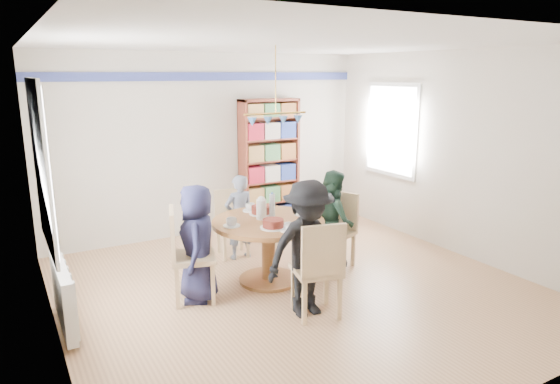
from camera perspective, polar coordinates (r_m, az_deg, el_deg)
ground at (r=5.81m, az=1.99°, el=-10.93°), size 5.00×5.00×0.00m
room_shell at (r=5.98m, az=-4.42°, el=6.20°), size 5.00×5.00×5.00m
radiator at (r=5.23m, az=-23.50°, el=-10.80°), size 0.12×1.00×0.60m
dining_table at (r=5.80m, az=-1.34°, el=-5.06°), size 1.30×1.30×0.75m
chair_left at (r=5.40m, az=-10.81°, el=-6.64°), size 0.57×0.57×1.03m
chair_right at (r=6.35m, az=6.72°, el=-3.88°), size 0.54×0.54×0.94m
chair_far at (r=6.74m, az=-5.63°, el=-3.12°), size 0.44×0.44×0.88m
chair_near at (r=4.96m, az=4.50°, el=-8.41°), size 0.54×0.54×1.01m
person_left at (r=5.39m, az=-9.42°, el=-5.80°), size 0.61×0.73×1.27m
person_right at (r=6.25m, az=6.13°, el=-3.14°), size 0.65×0.73×1.25m
person_far at (r=6.56m, az=-4.68°, el=-2.86°), size 0.42×0.28×1.13m
person_near at (r=4.99m, az=3.22°, el=-6.52°), size 0.92×0.55×1.39m
bookshelf at (r=7.91m, az=-1.23°, el=3.19°), size 0.96×0.29×2.02m
tableware at (r=5.74m, az=-1.68°, el=-2.59°), size 1.11×1.11×0.29m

